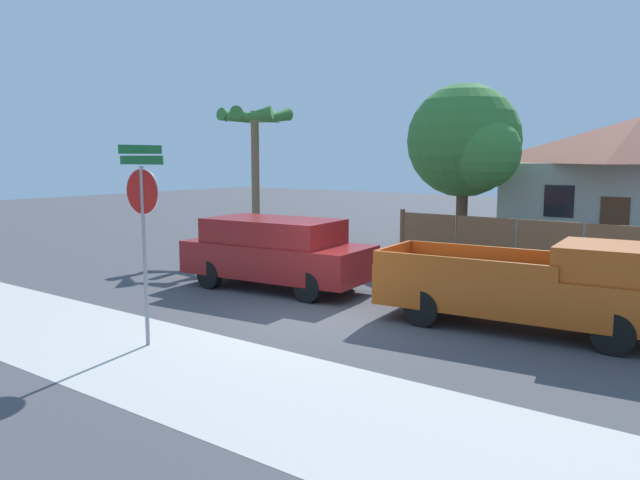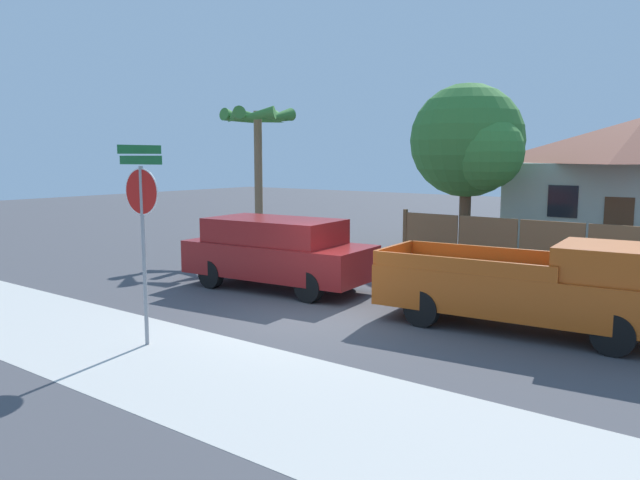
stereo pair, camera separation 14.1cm
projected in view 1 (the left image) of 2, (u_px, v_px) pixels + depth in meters
The scene contains 9 objects.
ground_plane at pixel (312, 318), 12.87m from camera, with size 80.00×80.00×0.00m, color #47474C.
sidewalk_strip at pixel (176, 364), 10.01m from camera, with size 36.00×3.20×0.01m.
wooden_fence at pixel (583, 248), 17.93m from camera, with size 11.95×0.12×1.52m.
house at pixel (638, 179), 23.11m from camera, with size 8.64×7.60×4.78m.
oak_tree at pixel (468, 143), 21.34m from camera, with size 4.10×3.90×5.81m.
palm_tree at pixel (255, 129), 21.47m from camera, with size 2.47×2.67×4.97m.
red_suv at pixel (276, 251), 15.66m from camera, with size 4.94×2.41×1.77m.
orange_pickup at pixel (535, 286), 11.86m from camera, with size 5.69×2.39×1.76m.
stop_sign at pixel (143, 209), 10.73m from camera, with size 1.04×0.93×3.51m.
Camera 1 is at (7.62, -9.96, 3.32)m, focal length 35.00 mm.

